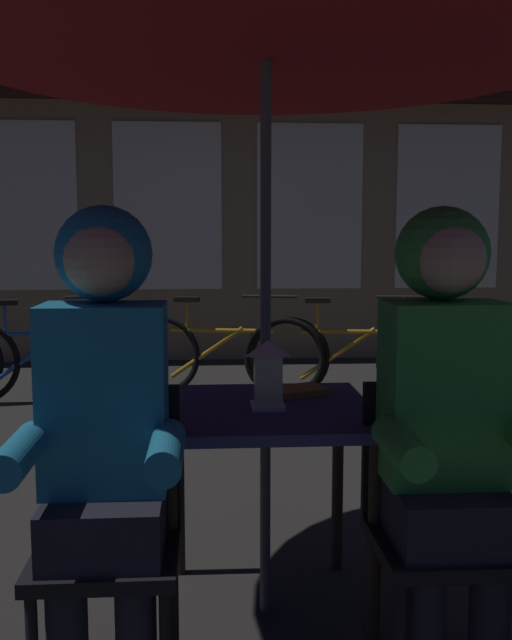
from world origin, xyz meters
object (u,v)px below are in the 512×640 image
book (298,391)px  bicycle_third (221,355)px  lantern (268,373)px  person_right_hooded (447,402)px  person_left_hooded (104,408)px  cafe_table (265,435)px  patio_umbrella (266,0)px  bicycle_second (44,358)px  chair_right (436,515)px  bicycle_fourth (352,356)px  chair_left (110,524)px

book → bicycle_third: bearing=72.3°
lantern → person_right_hooded: size_ratio=0.17×
lantern → person_right_hooded: (0.47, -0.39, -0.01)m
person_left_hooded → book: bearing=44.3°
cafe_table → patio_umbrella: 1.42m
bicycle_second → book: bearing=-62.6°
patio_umbrella → person_left_hooded: size_ratio=1.65×
chair_right → bicycle_fourth: bearing=82.3°
chair_left → person_left_hooded: person_left_hooded is taller
person_right_hooded → bicycle_third: person_right_hooded is taller
cafe_table → bicycle_fourth: bicycle_fourth is taller
patio_umbrella → person_right_hooded: patio_umbrella is taller
person_right_hooded → bicycle_second: bearing=117.9°
lantern → book: (0.13, 0.21, -0.11)m
chair_right → bicycle_second: 4.15m
bicycle_third → bicycle_fourth: same height
cafe_table → person_left_hooded: bearing=-138.4°
patio_umbrella → book: size_ratio=11.55×
bicycle_fourth → person_left_hooded: bearing=-111.6°
patio_umbrella → chair_left: 1.68m
chair_left → bicycle_second: bearing=105.3°
bicycle_second → bicycle_fourth: size_ratio=0.99×
cafe_table → person_right_hooded: (0.48, -0.43, 0.21)m
person_right_hooded → book: person_right_hooded is taller
chair_right → person_left_hooded: person_left_hooded is taller
lantern → book: bearing=58.2°
cafe_table → person_right_hooded: bearing=-41.6°
patio_umbrella → chair_left: bearing=-142.5°
patio_umbrella → book: 1.32m
chair_left → bicycle_third: (0.40, 3.73, -0.14)m
patio_umbrella → chair_left: patio_umbrella is taller
person_left_hooded → person_right_hooded: bearing=0.0°
bicycle_second → bicycle_third: bearing=3.4°
cafe_table → lantern: 0.23m
book → patio_umbrella: bearing=-149.1°
chair_right → bicycle_third: (-0.56, 3.73, -0.14)m
cafe_table → book: book is taller
patio_umbrella → chair_right: bearing=-37.5°
cafe_table → bicycle_third: (-0.08, 3.37, -0.29)m
chair_left → bicycle_third: 3.76m
chair_right → person_left_hooded: bearing=-176.6°
bicycle_second → person_left_hooded: bearing=-74.9°
bicycle_fourth → bicycle_third: bearing=172.3°
bicycle_fourth → chair_left: bearing=-111.9°
bicycle_second → book: size_ratio=8.31×
bicycle_second → book: 3.53m
person_right_hooded → book: size_ratio=7.00×
bicycle_second → bicycle_third: same height
cafe_table → chair_left: (-0.48, -0.37, -0.15)m
chair_left → bicycle_second: (-1.00, 3.65, -0.14)m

